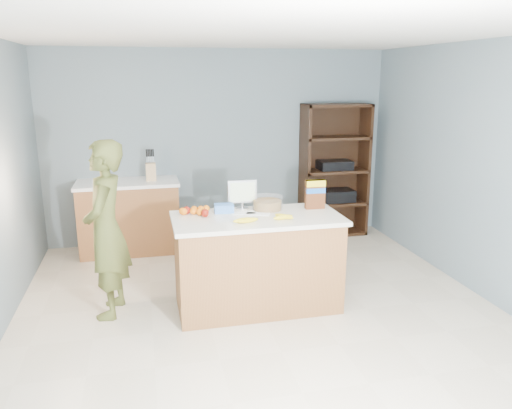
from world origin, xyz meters
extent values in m
cube|color=beige|center=(0.00, 0.00, 0.00)|extent=(4.50, 5.00, 0.02)
cube|color=slate|center=(0.00, 2.50, 1.25)|extent=(4.50, 0.02, 2.50)
cube|color=slate|center=(0.00, -2.50, 1.25)|extent=(4.50, 0.02, 2.50)
cube|color=slate|center=(2.25, 0.00, 1.25)|extent=(0.02, 5.00, 2.50)
cube|color=white|center=(0.00, 0.00, 2.50)|extent=(4.50, 5.00, 0.02)
cube|color=brown|center=(0.00, 0.30, 0.43)|extent=(1.50, 0.70, 0.86)
cube|color=silver|center=(0.00, 0.30, 0.88)|extent=(1.56, 0.76, 0.04)
cube|color=black|center=(0.00, 0.30, 0.05)|extent=(1.46, 0.66, 0.10)
cube|color=brown|center=(-1.20, 2.20, 0.43)|extent=(1.20, 0.60, 0.86)
cube|color=white|center=(-1.20, 2.20, 0.88)|extent=(1.24, 0.62, 0.04)
cube|color=black|center=(1.55, 2.48, 0.90)|extent=(0.90, 0.04, 1.80)
cube|color=black|center=(1.12, 2.30, 0.90)|extent=(0.04, 0.40, 1.80)
cube|color=black|center=(1.98, 2.30, 0.90)|extent=(0.04, 0.40, 1.80)
cube|color=black|center=(1.55, 2.30, 0.02)|extent=(0.90, 0.40, 0.04)
cube|color=black|center=(1.55, 2.30, 0.45)|extent=(0.90, 0.40, 0.04)
cube|color=black|center=(1.55, 2.30, 0.90)|extent=(0.90, 0.40, 0.04)
cube|color=black|center=(1.55, 2.30, 1.35)|extent=(0.90, 0.40, 0.04)
cube|color=black|center=(1.55, 2.30, 1.78)|extent=(0.90, 0.40, 0.04)
cube|color=black|center=(1.55, 2.30, 0.55)|extent=(0.55, 0.32, 0.16)
cube|color=black|center=(1.55, 2.30, 0.98)|extent=(0.45, 0.30, 0.12)
imported|color=#4A4F22|center=(-1.36, 0.47, 0.81)|extent=(0.48, 0.65, 1.62)
cube|color=tan|center=(-0.91, 2.18, 1.01)|extent=(0.12, 0.10, 0.22)
cylinder|color=black|center=(-0.95, 2.18, 1.17)|extent=(0.02, 0.02, 0.09)
cylinder|color=black|center=(-0.93, 2.18, 1.17)|extent=(0.02, 0.02, 0.09)
cylinder|color=black|center=(-0.91, 2.18, 1.17)|extent=(0.02, 0.02, 0.09)
cylinder|color=black|center=(-0.89, 2.18, 1.17)|extent=(0.02, 0.02, 0.09)
cylinder|color=black|center=(-0.87, 2.18, 1.17)|extent=(0.02, 0.02, 0.09)
cube|color=white|center=(-0.10, 0.44, 0.90)|extent=(0.22, 0.12, 0.00)
cube|color=white|center=(0.02, 0.37, 0.90)|extent=(0.24, 0.18, 0.00)
ellipsoid|color=yellow|center=(-0.17, 0.13, 0.92)|extent=(0.20, 0.09, 0.04)
ellipsoid|color=yellow|center=(-0.12, 0.12, 0.92)|extent=(0.20, 0.09, 0.04)
ellipsoid|color=yellow|center=(0.20, 0.15, 0.92)|extent=(0.20, 0.09, 0.04)
ellipsoid|color=yellow|center=(0.22, 0.17, 0.92)|extent=(0.16, 0.18, 0.04)
sphere|color=maroon|center=(-0.63, 0.52, 0.94)|extent=(0.07, 0.07, 0.07)
sphere|color=maroon|center=(-0.47, 0.38, 0.94)|extent=(0.07, 0.07, 0.07)
sphere|color=orange|center=(-0.66, 0.50, 0.93)|extent=(0.07, 0.07, 0.07)
sphere|color=orange|center=(-0.55, 0.55, 0.93)|extent=(0.07, 0.07, 0.07)
sphere|color=orange|center=(-0.51, 0.45, 0.93)|extent=(0.07, 0.07, 0.07)
sphere|color=orange|center=(-0.49, 0.54, 0.93)|extent=(0.07, 0.07, 0.07)
sphere|color=orange|center=(-0.67, 0.52, 0.93)|extent=(0.07, 0.07, 0.07)
sphere|color=orange|center=(-0.57, 0.49, 0.93)|extent=(0.07, 0.07, 0.07)
sphere|color=orange|center=(-0.44, 0.55, 0.93)|extent=(0.07, 0.07, 0.07)
cube|color=blue|center=(-0.28, 0.51, 0.94)|extent=(0.19, 0.13, 0.08)
cylinder|color=#267219|center=(0.15, 0.52, 0.95)|extent=(0.27, 0.27, 0.09)
cylinder|color=white|center=(0.15, 0.52, 0.97)|extent=(0.30, 0.30, 0.13)
cylinder|color=silver|center=(-0.08, 0.61, 0.91)|extent=(0.12, 0.12, 0.01)
cylinder|color=silver|center=(-0.08, 0.61, 0.94)|extent=(0.02, 0.02, 0.05)
cube|color=silver|center=(-0.08, 0.61, 1.07)|extent=(0.28, 0.04, 0.22)
cube|color=yellow|center=(-0.08, 0.59, 1.07)|extent=(0.24, 0.01, 0.18)
cube|color=#592B14|center=(0.61, 0.45, 1.04)|extent=(0.19, 0.07, 0.28)
cube|color=yellow|center=(0.61, 0.45, 1.15)|extent=(0.19, 0.08, 0.06)
cube|color=blue|center=(0.61, 0.45, 1.08)|extent=(0.19, 0.08, 0.05)
camera|label=1|loc=(-1.00, -4.01, 2.15)|focal=35.00mm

